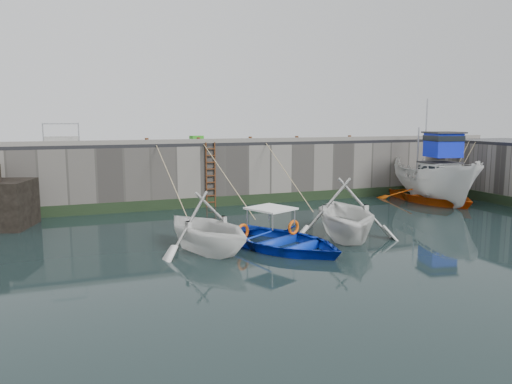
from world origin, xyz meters
name	(u,v)px	position (x,y,z in m)	size (l,w,h in m)	color
ground	(353,253)	(0.00, 0.00, 0.00)	(120.00, 120.00, 0.00)	black
quay_back	(233,170)	(0.00, 12.50, 1.50)	(30.00, 5.00, 3.00)	slate
road_back	(233,142)	(0.00, 12.50, 3.08)	(30.00, 5.00, 0.16)	black
kerb_back	(247,140)	(0.00, 10.15, 3.26)	(30.00, 0.30, 0.20)	slate
algae_back	(249,200)	(0.00, 9.96, 0.25)	(30.00, 0.08, 0.50)	black
ladder	(211,175)	(-2.00, 9.91, 1.59)	(0.51, 0.08, 3.20)	#3F1E0F
boat_near_white	(206,250)	(-4.38, 2.03, 0.00)	(3.71, 4.29, 2.26)	silver
boat_near_white_rope	(174,221)	(-4.38, 7.26, 0.00)	(0.04, 6.06, 3.10)	tan
boat_near_blue	(281,248)	(-1.91, 1.44, 0.00)	(3.50, 4.91, 1.02)	#0C2EBA
boat_near_blue_rope	(231,218)	(-1.91, 6.97, 0.00)	(0.04, 6.59, 3.10)	tan
boat_near_blacktrim	(344,237)	(0.89, 2.06, 0.00)	(4.07, 4.72, 2.49)	silver
boat_near_blacktrim_rope	(286,212)	(0.89, 7.28, 0.00)	(0.04, 6.03, 3.10)	tan
boat_far_white	(435,180)	(9.49, 7.34, 1.15)	(3.98, 7.51, 5.75)	silver
boat_far_orange	(431,194)	(9.36, 7.44, 0.39)	(4.24, 5.91, 4.22)	#F65D0C
fish_crate	(197,138)	(-2.14, 12.08, 3.31)	(0.66, 0.39, 0.30)	green
railing	(62,140)	(-8.75, 11.25, 3.36)	(1.60, 1.05, 1.00)	#A5A8AD
bollard_a	(147,141)	(-5.00, 10.25, 3.30)	(0.18, 0.18, 0.28)	#3F1E0F
bollard_b	(198,140)	(-2.50, 10.25, 3.30)	(0.18, 0.18, 0.28)	#3F1E0F
bollard_c	(250,139)	(0.20, 10.25, 3.30)	(0.18, 0.18, 0.28)	#3F1E0F
bollard_d	(297,139)	(2.80, 10.25, 3.30)	(0.18, 0.18, 0.28)	#3F1E0F
bollard_e	(350,138)	(6.00, 10.25, 3.30)	(0.18, 0.18, 0.28)	#3F1E0F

